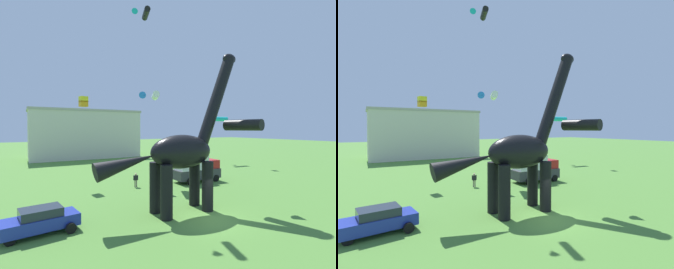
% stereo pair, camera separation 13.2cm
% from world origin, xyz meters
% --- Properties ---
extents(ground_plane, '(240.00, 240.00, 0.00)m').
position_xyz_m(ground_plane, '(0.00, 0.00, 0.00)').
color(ground_plane, '#4C7F33').
extents(dinosaur_sculpture, '(12.00, 2.54, 12.55)m').
position_xyz_m(dinosaur_sculpture, '(-0.90, 2.56, 4.54)').
color(dinosaur_sculpture, black).
rests_on(dinosaur_sculpture, ground_plane).
extents(parked_sedan_left, '(4.40, 2.31, 1.55)m').
position_xyz_m(parked_sedan_left, '(-10.28, 3.51, 0.81)').
color(parked_sedan_left, navy).
rests_on(parked_sedan_left, ground_plane).
extents(parked_box_truck, '(5.67, 2.39, 3.20)m').
position_xyz_m(parked_box_truck, '(6.48, 10.52, 1.65)').
color(parked_box_truck, '#38383D').
rests_on(parked_box_truck, ground_plane).
extents(person_near_flyer, '(0.56, 0.25, 1.49)m').
position_xyz_m(person_near_flyer, '(-0.72, 11.62, 0.90)').
color(person_near_flyer, '#6B6056').
rests_on(person_near_flyer, ground_plane).
extents(kite_apex, '(2.99, 3.25, 0.92)m').
position_xyz_m(kite_apex, '(4.16, 0.96, 6.55)').
color(kite_apex, black).
extents(kite_mid_left, '(2.96, 2.61, 0.85)m').
position_xyz_m(kite_mid_left, '(20.07, 21.65, 8.00)').
color(kite_mid_left, '#19B2B7').
extents(kite_mid_right, '(1.76, 1.85, 0.52)m').
position_xyz_m(kite_mid_right, '(-2.09, 6.59, 16.13)').
color(kite_mid_right, black).
extents(kite_far_right, '(0.95, 0.95, 1.16)m').
position_xyz_m(kite_far_right, '(-5.13, 16.19, 9.32)').
color(kite_far_right, yellow).
extents(kite_high_left, '(0.97, 1.14, 1.21)m').
position_xyz_m(kite_high_left, '(21.12, 15.50, 7.52)').
color(kite_high_left, black).
extents(kite_high_right, '(2.77, 2.80, 0.80)m').
position_xyz_m(kite_high_right, '(1.90, 12.75, 10.08)').
color(kite_high_right, white).
extents(background_building_block, '(22.25, 9.34, 10.24)m').
position_xyz_m(background_building_block, '(0.79, 42.74, 5.13)').
color(background_building_block, beige).
rests_on(background_building_block, ground_plane).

